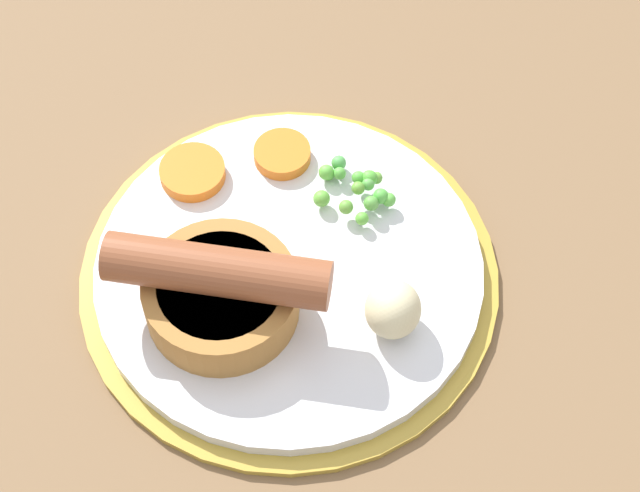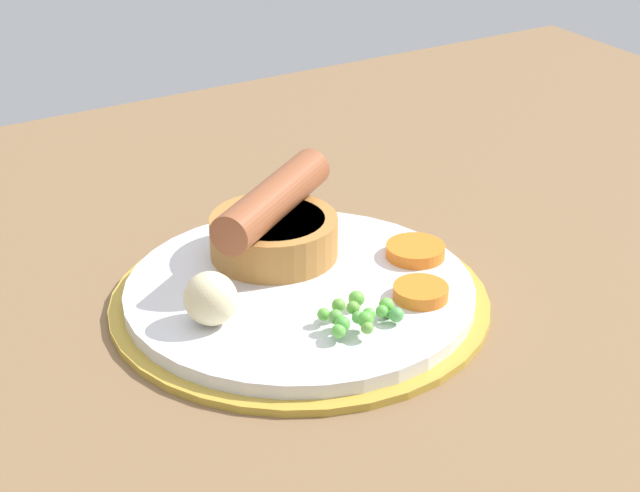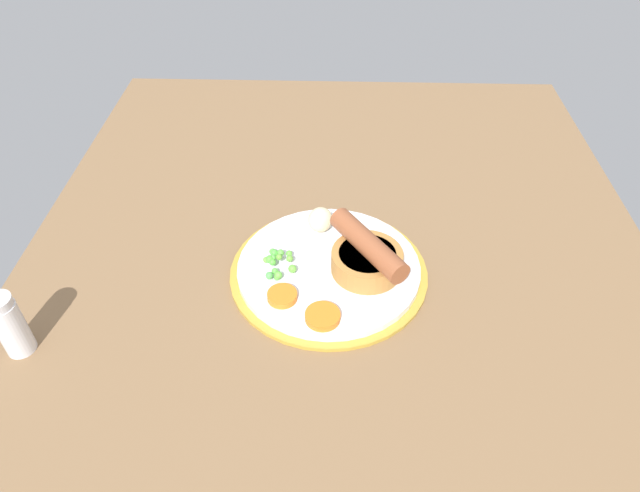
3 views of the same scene
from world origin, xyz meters
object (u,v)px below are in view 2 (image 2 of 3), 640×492
at_px(dinner_plate, 300,297).
at_px(pea_pile, 360,314).
at_px(carrot_slice_5, 415,251).
at_px(carrot_slice_0, 421,292).
at_px(potato_chunk_0, 211,299).
at_px(sausage_pudding, 274,225).

xyz_separation_m(dinner_plate, pea_pile, (0.01, -0.06, 0.02)).
distance_m(pea_pile, carrot_slice_5, 0.10).
height_order(dinner_plate, carrot_slice_0, carrot_slice_0).
relative_size(potato_chunk_0, carrot_slice_5, 0.84).
bearing_deg(carrot_slice_5, sausage_pudding, 147.69).
xyz_separation_m(potato_chunk_0, carrot_slice_0, (0.12, -0.04, -0.01)).
bearing_deg(potato_chunk_0, dinner_plate, 10.37).
height_order(sausage_pudding, pea_pile, sausage_pudding).
xyz_separation_m(dinner_plate, carrot_slice_5, (0.09, -0.00, 0.01)).
bearing_deg(carrot_slice_0, dinner_plate, 137.62).
distance_m(sausage_pudding, carrot_slice_0, 0.11).
bearing_deg(carrot_slice_0, sausage_pudding, 117.40).
distance_m(sausage_pudding, carrot_slice_5, 0.09).
bearing_deg(carrot_slice_5, dinner_plate, 176.72).
xyz_separation_m(sausage_pudding, potato_chunk_0, (-0.07, -0.06, -0.01)).
relative_size(dinner_plate, carrot_slice_5, 6.14).
height_order(carrot_slice_0, carrot_slice_5, same).
relative_size(pea_pile, carrot_slice_0, 1.41).
xyz_separation_m(pea_pile, carrot_slice_5, (0.08, 0.06, -0.00)).
height_order(sausage_pudding, carrot_slice_5, sausage_pudding).
bearing_deg(dinner_plate, pea_pile, -84.36).
bearing_deg(carrot_slice_5, carrot_slice_0, -121.83).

